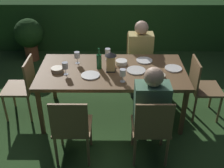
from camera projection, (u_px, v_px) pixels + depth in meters
The scene contains 24 objects.
ground_plane at pixel (112, 114), 4.05m from camera, with size 16.00×16.00×0.00m, color #2D5123.
dining_table at pixel (112, 73), 3.71m from camera, with size 1.95×0.99×0.73m.
chair_side_left_a at pixel (72, 127), 3.05m from camera, with size 0.42×0.40×0.87m.
chair_head_near at pixel (23, 85), 3.81m from camera, with size 0.40×0.42×0.87m.
chair_side_left_b at pixel (152, 127), 3.04m from camera, with size 0.42×0.40×0.87m.
person_in_green at pixel (150, 106), 3.13m from camera, with size 0.38×0.47×1.15m.
chair_head_far at pixel (201, 86), 3.80m from camera, with size 0.40×0.42×0.87m.
chair_side_right_b at pixel (139, 58), 4.56m from camera, with size 0.42×0.40×0.87m.
person_in_mustard at pixel (140, 54), 4.32m from camera, with size 0.38×0.47×1.15m.
lantern_centerpiece at pixel (111, 60), 3.59m from camera, with size 0.15×0.15×0.27m.
green_bottle_on_table at pixel (99, 61), 3.67m from camera, with size 0.07×0.07×0.29m.
wine_glass_a at pixel (77, 56), 3.79m from camera, with size 0.08×0.08×0.17m.
wine_glass_b at pixel (123, 73), 3.36m from camera, with size 0.08×0.08×0.17m.
wine_glass_c at pixel (65, 66), 3.52m from camera, with size 0.08×0.08×0.17m.
wine_glass_d at pixel (108, 52), 3.89m from camera, with size 0.08×0.08×0.17m.
plate_a at pixel (173, 68), 3.70m from camera, with size 0.23×0.23×0.01m, color white.
plate_b at pixel (136, 70), 3.66m from camera, with size 0.25×0.25×0.01m, color silver.
plate_c at pixel (90, 75), 3.54m from camera, with size 0.24×0.24×0.01m, color silver.
plate_d at pixel (144, 60), 3.91m from camera, with size 0.23×0.23×0.01m, color white.
bowl_olives at pixel (159, 76), 3.49m from camera, with size 0.16×0.16×0.04m.
bowl_bread at pixel (57, 69), 3.64m from camera, with size 0.16×0.16×0.05m.
bowl_salad at pixel (121, 62), 3.81m from camera, with size 0.16×0.16×0.06m.
hedge_backdrop at pixel (113, 24), 5.98m from camera, with size 5.27×0.60×0.99m, color #234C1E.
potted_plant_by_hedge at pixel (29, 35), 5.37m from camera, with size 0.56×0.56×0.84m.
Camera 1 is at (0.02, -3.26, 2.45)m, focal length 44.53 mm.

